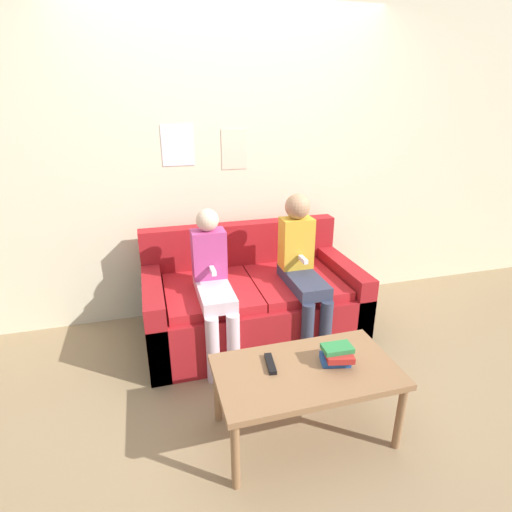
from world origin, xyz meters
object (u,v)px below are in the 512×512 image
object	(u,v)px
person_right	(302,264)
tv_remote	(270,364)
coffee_table	(306,376)
person_left	(213,281)
couch	(251,302)

from	to	relation	value
person_right	tv_remote	distance (m)	0.99
coffee_table	person_right	world-z (taller)	person_right
coffee_table	person_right	size ratio (longest dim) A/B	0.86
person_left	tv_remote	bearing A→B (deg)	-78.65
person_left	tv_remote	world-z (taller)	person_left
couch	tv_remote	size ratio (longest dim) A/B	9.48
coffee_table	tv_remote	world-z (taller)	tv_remote
coffee_table	person_right	distance (m)	1.00
person_right	tv_remote	world-z (taller)	person_right
person_left	tv_remote	size ratio (longest dim) A/B	6.25
coffee_table	person_left	distance (m)	0.98
couch	coffee_table	xyz separation A→B (m)	(0.01, -1.11, 0.11)
person_left	person_right	distance (m)	0.67
coffee_table	person_left	size ratio (longest dim) A/B	0.91
coffee_table	tv_remote	bearing A→B (deg)	155.43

